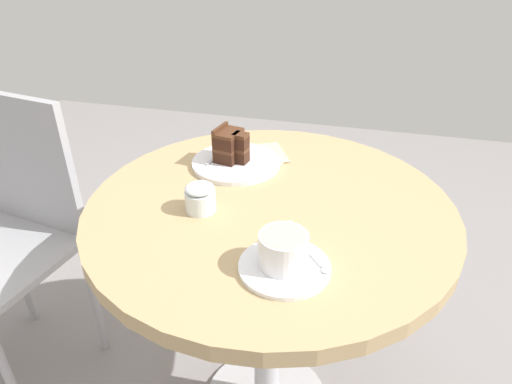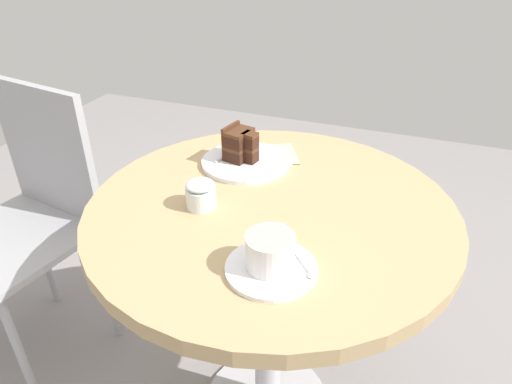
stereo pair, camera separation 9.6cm
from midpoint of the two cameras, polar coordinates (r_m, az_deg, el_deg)
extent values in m
cylinder|color=tan|center=(1.01, -0.99, -2.29)|extent=(0.81, 0.81, 0.03)
cylinder|color=#B7B7BC|center=(1.24, -0.84, -15.90)|extent=(0.07, 0.07, 0.66)
cylinder|color=white|center=(0.82, 0.18, -9.47)|extent=(0.17, 0.17, 0.01)
cylinder|color=white|center=(0.80, -0.02, -7.38)|extent=(0.09, 0.09, 0.06)
cylinder|color=beige|center=(0.78, -0.02, -5.64)|extent=(0.08, 0.08, 0.00)
torus|color=white|center=(0.84, 0.83, -5.29)|extent=(0.05, 0.01, 0.05)
cube|color=#B7B7BC|center=(0.84, 3.58, -7.96)|extent=(0.06, 0.06, 0.00)
ellipsoid|color=#B7B7BC|center=(0.81, 5.34, -9.81)|extent=(0.02, 0.02, 0.00)
cylinder|color=white|center=(1.16, -4.90, 3.59)|extent=(0.22, 0.22, 0.01)
cube|color=#381E14|center=(1.16, -5.76, 4.69)|extent=(0.08, 0.07, 0.03)
cube|color=#381E14|center=(1.14, -4.33, 4.38)|extent=(0.04, 0.04, 0.03)
cube|color=#4C2B19|center=(1.15, -5.81, 5.55)|extent=(0.08, 0.07, 0.01)
cube|color=#4C2B19|center=(1.13, -4.37, 5.25)|extent=(0.04, 0.04, 0.01)
cube|color=#381E14|center=(1.14, -5.86, 6.43)|extent=(0.08, 0.07, 0.03)
cube|color=#381E14|center=(1.13, -4.41, 6.14)|extent=(0.04, 0.04, 0.03)
cube|color=#4C2B19|center=(1.13, -5.92, 7.32)|extent=(0.08, 0.07, 0.01)
cube|color=#4C2B19|center=(1.12, -4.45, 7.04)|extent=(0.04, 0.04, 0.01)
cube|color=#4C2B19|center=(1.16, -6.86, 6.14)|extent=(0.07, 0.02, 0.09)
cube|color=#B7B7BC|center=(1.18, -6.87, 4.51)|extent=(0.12, 0.04, 0.00)
cube|color=#B7B7BC|center=(1.24, -4.70, 5.89)|extent=(0.04, 0.03, 0.00)
cube|color=beige|center=(1.21, -2.37, 4.59)|extent=(0.17, 0.17, 0.00)
cube|color=beige|center=(1.21, -1.59, 4.71)|extent=(0.16, 0.16, 0.00)
cylinder|color=#9E9EA3|center=(1.45, -30.25, -19.69)|extent=(0.02, 0.02, 0.44)
cylinder|color=#9E9EA3|center=(1.79, -28.95, -8.71)|extent=(0.02, 0.02, 0.44)
cylinder|color=#9E9EA3|center=(1.58, -21.30, -12.35)|extent=(0.02, 0.02, 0.44)
cube|color=#9E9EA3|center=(1.46, -28.87, 3.20)|extent=(0.08, 0.36, 0.40)
cylinder|color=silver|center=(0.98, -9.78, -1.19)|extent=(0.07, 0.07, 0.05)
ellipsoid|color=silver|center=(0.96, -9.94, 0.37)|extent=(0.06, 0.06, 0.02)
camera|label=1|loc=(0.05, -92.86, -1.72)|focal=32.00mm
camera|label=2|loc=(0.05, 87.14, 1.72)|focal=32.00mm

